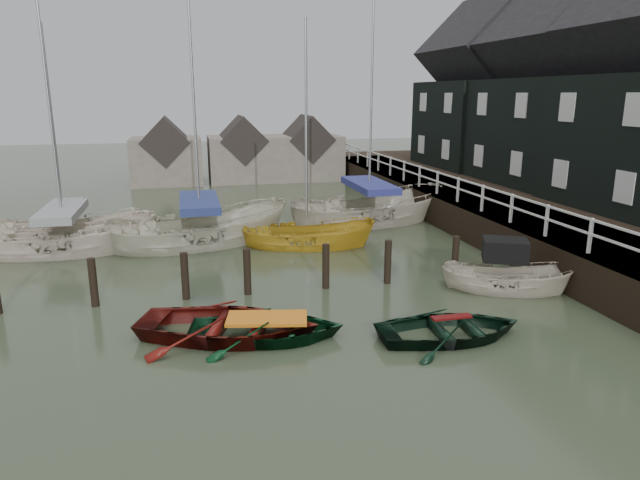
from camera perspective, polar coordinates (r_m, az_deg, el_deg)
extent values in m
plane|color=#2C3622|center=(14.66, -1.19, -8.94)|extent=(120.00, 120.00, 0.00)
cube|color=black|center=(26.60, 14.53, 4.42)|extent=(3.00, 32.00, 0.20)
cube|color=silver|center=(25.78, 11.70, 6.64)|extent=(0.06, 32.00, 0.06)
cube|color=silver|center=(25.83, 11.65, 5.76)|extent=(0.06, 32.00, 0.06)
cube|color=black|center=(29.79, 23.78, 1.94)|extent=(14.00, 38.00, 1.50)
cube|color=black|center=(30.88, 22.31, 10.01)|extent=(6.00, 7.00, 5.00)
cube|color=black|center=(30.92, 23.10, 17.86)|extent=(6.11, 7.14, 6.11)
cube|color=black|center=(36.80, 15.97, 11.07)|extent=(6.40, 7.00, 5.00)
cube|color=black|center=(36.84, 16.45, 17.67)|extent=(6.52, 7.14, 6.52)
cylinder|color=black|center=(17.23, -21.67, -4.59)|extent=(0.22, 0.22, 1.80)
cylinder|color=black|center=(17.02, -13.31, -4.17)|extent=(0.22, 0.22, 1.80)
cylinder|color=black|center=(17.09, -7.27, -3.80)|extent=(0.22, 0.22, 1.80)
cylinder|color=black|center=(17.48, 0.59, -3.27)|extent=(0.22, 0.22, 1.80)
cylinder|color=black|center=(18.04, 6.77, -2.80)|extent=(0.22, 0.22, 1.80)
cylinder|color=black|center=(18.93, 13.34, -2.27)|extent=(0.22, 0.22, 1.80)
cube|color=#665B51|center=(39.42, -15.08, 7.67)|extent=(4.50, 4.00, 3.00)
cube|color=#282321|center=(39.30, -15.20, 9.55)|extent=(3.18, 4.08, 3.18)
cube|color=#665B51|center=(39.58, -7.76, 8.05)|extent=(4.50, 4.00, 3.00)
cube|color=#282321|center=(39.46, -7.83, 9.93)|extent=(3.18, 4.08, 3.18)
cube|color=#665B51|center=(40.27, -1.32, 8.29)|extent=(4.50, 4.00, 3.00)
cube|color=#282321|center=(40.15, -1.33, 10.13)|extent=(3.18, 4.08, 3.18)
imported|color=#56110C|center=(14.40, -9.09, -9.57)|extent=(5.26, 4.48, 0.92)
imported|color=black|center=(14.23, -5.27, -9.76)|extent=(4.20, 3.37, 0.77)
imported|color=black|center=(14.54, 12.88, -9.53)|extent=(3.70, 2.69, 0.75)
imported|color=beige|center=(18.27, 18.04, -4.87)|extent=(4.12, 2.98, 1.49)
cube|color=black|center=(18.07, 18.02, -0.95)|extent=(1.60, 1.46, 0.65)
imported|color=beige|center=(23.59, -24.06, -1.12)|extent=(6.80, 2.66, 2.61)
cylinder|color=#B2B2B7|center=(22.86, -25.59, 13.17)|extent=(0.10, 0.10, 8.84)
cube|color=gray|center=(23.26, -24.45, 2.58)|extent=(3.74, 1.41, 0.30)
imported|color=beige|center=(23.19, -11.78, -0.39)|extent=(7.81, 4.46, 2.84)
cylinder|color=#B2B2B7|center=(22.45, -12.60, 14.83)|extent=(0.10, 0.10, 9.07)
cube|color=navy|center=(22.83, -12.00, 3.69)|extent=(4.28, 2.40, 0.30)
imported|color=gold|center=(22.42, -1.32, -0.60)|extent=(5.64, 3.34, 2.05)
cylinder|color=#B2B2B7|center=(21.68, -1.40, 11.75)|extent=(0.10, 0.10, 7.35)
imported|color=beige|center=(26.53, 4.89, 1.73)|extent=(8.05, 3.95, 2.98)
cylinder|color=#B2B2B7|center=(25.89, 5.20, 15.80)|extent=(0.10, 0.10, 9.63)
cube|color=navy|center=(26.20, 4.97, 5.48)|extent=(4.42, 2.12, 0.30)
imported|color=beige|center=(25.17, -24.05, -0.20)|extent=(6.00, 2.38, 2.30)
cylinder|color=#B2B2B7|center=(24.51, -25.22, 10.76)|extent=(0.10, 0.10, 7.11)
cube|color=gray|center=(24.88, -24.38, 2.89)|extent=(3.30, 1.27, 0.30)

